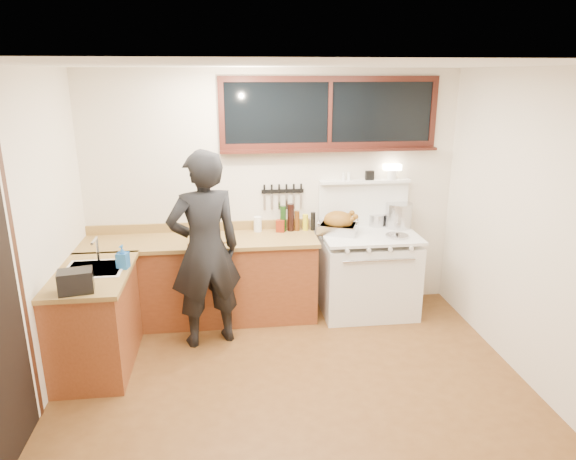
{
  "coord_description": "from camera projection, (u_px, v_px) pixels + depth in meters",
  "views": [
    {
      "loc": [
        -0.5,
        -3.67,
        2.54
      ],
      "look_at": [
        0.05,
        0.85,
        1.15
      ],
      "focal_mm": 32.0,
      "sensor_mm": 36.0,
      "label": 1
    }
  ],
  "objects": [
    {
      "name": "ground_plane",
      "position": [
        294.0,
        392.0,
        4.29
      ],
      "size": [
        4.0,
        3.5,
        0.02
      ],
      "primitive_type": "cube",
      "color": "brown"
    },
    {
      "name": "room_shell",
      "position": [
        295.0,
        199.0,
        3.8
      ],
      "size": [
        4.1,
        3.6,
        2.65
      ],
      "color": "silver",
      "rests_on": "ground"
    },
    {
      "name": "counter_back",
      "position": [
        202.0,
        279.0,
        5.44
      ],
      "size": [
        2.44,
        0.64,
        1.0
      ],
      "color": "brown",
      "rests_on": "ground"
    },
    {
      "name": "counter_left",
      "position": [
        96.0,
        319.0,
        4.55
      ],
      "size": [
        0.64,
        1.09,
        0.9
      ],
      "color": "brown",
      "rests_on": "ground"
    },
    {
      "name": "sink_unit",
      "position": [
        95.0,
        275.0,
        4.51
      ],
      "size": [
        0.5,
        0.45,
        0.37
      ],
      "color": "white",
      "rests_on": "counter_left"
    },
    {
      "name": "vintage_stove",
      "position": [
        368.0,
        272.0,
        5.61
      ],
      "size": [
        1.02,
        0.74,
        1.6
      ],
      "color": "white",
      "rests_on": "ground"
    },
    {
      "name": "back_window",
      "position": [
        330.0,
        121.0,
        5.38
      ],
      "size": [
        2.32,
        0.13,
        0.77
      ],
      "color": "black",
      "rests_on": "room_shell"
    },
    {
      "name": "knife_strip",
      "position": [
        283.0,
        192.0,
        5.56
      ],
      "size": [
        0.46,
        0.03,
        0.28
      ],
      "color": "black",
      "rests_on": "room_shell"
    },
    {
      "name": "man",
      "position": [
        205.0,
        250.0,
        4.82
      ],
      "size": [
        0.8,
        0.64,
        1.91
      ],
      "color": "black",
      "rests_on": "ground"
    },
    {
      "name": "soap_bottle",
      "position": [
        123.0,
        257.0,
        4.49
      ],
      "size": [
        0.11,
        0.12,
        0.21
      ],
      "color": "#2262AE",
      "rests_on": "counter_left"
    },
    {
      "name": "toaster",
      "position": [
        76.0,
        281.0,
        4.0
      ],
      "size": [
        0.29,
        0.23,
        0.18
      ],
      "color": "black",
      "rests_on": "counter_left"
    },
    {
      "name": "cutting_board",
      "position": [
        208.0,
        235.0,
        5.27
      ],
      "size": [
        0.44,
        0.34,
        0.14
      ],
      "color": "olive",
      "rests_on": "counter_back"
    },
    {
      "name": "roast_turkey",
      "position": [
        339.0,
        224.0,
        5.49
      ],
      "size": [
        0.49,
        0.44,
        0.24
      ],
      "color": "silver",
      "rests_on": "vintage_stove"
    },
    {
      "name": "stockpot",
      "position": [
        399.0,
        215.0,
        5.69
      ],
      "size": [
        0.33,
        0.33,
        0.27
      ],
      "color": "silver",
      "rests_on": "vintage_stove"
    },
    {
      "name": "saucepan",
      "position": [
        377.0,
        220.0,
        5.75
      ],
      "size": [
        0.2,
        0.31,
        0.13
      ],
      "color": "silver",
      "rests_on": "vintage_stove"
    },
    {
      "name": "pot_lid",
      "position": [
        397.0,
        236.0,
        5.38
      ],
      "size": [
        0.25,
        0.25,
        0.04
      ],
      "color": "silver",
      "rests_on": "vintage_stove"
    },
    {
      "name": "coffee_tin",
      "position": [
        280.0,
        226.0,
        5.54
      ],
      "size": [
        0.1,
        0.09,
        0.13
      ],
      "color": "maroon",
      "rests_on": "counter_back"
    },
    {
      "name": "pitcher",
      "position": [
        258.0,
        224.0,
        5.55
      ],
      "size": [
        0.1,
        0.1,
        0.16
      ],
      "color": "white",
      "rests_on": "counter_back"
    },
    {
      "name": "bottle_cluster",
      "position": [
        294.0,
        219.0,
        5.56
      ],
      "size": [
        0.39,
        0.07,
        0.3
      ],
      "color": "black",
      "rests_on": "counter_back"
    }
  ]
}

